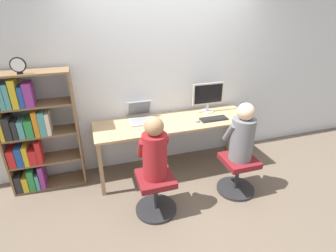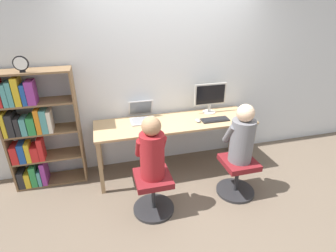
% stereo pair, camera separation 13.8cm
% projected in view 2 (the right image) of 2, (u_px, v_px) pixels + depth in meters
% --- Properties ---
extents(ground_plane, '(14.00, 14.00, 0.00)m').
position_uv_depth(ground_plane, '(181.00, 181.00, 3.63)').
color(ground_plane, brown).
extents(wall_back, '(10.00, 0.05, 2.60)m').
position_uv_depth(wall_back, '(168.00, 76.00, 3.69)').
color(wall_back, silver).
rests_on(wall_back, ground_plane).
extents(desk, '(2.18, 0.65, 0.77)m').
position_uv_depth(desk, '(175.00, 126.00, 3.61)').
color(desk, tan).
rests_on(desk, ground_plane).
extents(desktop_monitor, '(0.48, 0.19, 0.44)m').
position_uv_depth(desktop_monitor, '(210.00, 97.00, 3.77)').
color(desktop_monitor, beige).
rests_on(desktop_monitor, desk).
extents(laptop, '(0.34, 0.38, 0.25)m').
position_uv_depth(laptop, '(142.00, 116.00, 3.60)').
color(laptop, '#B7B7BC').
rests_on(laptop, desk).
extents(keyboard, '(0.38, 0.15, 0.03)m').
position_uv_depth(keyboard, '(215.00, 120.00, 3.60)').
color(keyboard, '#232326').
rests_on(keyboard, desk).
extents(computer_mouse_by_keyboard, '(0.06, 0.11, 0.04)m').
position_uv_depth(computer_mouse_by_keyboard, '(198.00, 121.00, 3.56)').
color(computer_mouse_by_keyboard, '#99999E').
rests_on(computer_mouse_by_keyboard, desk).
extents(office_chair_left, '(0.49, 0.49, 0.49)m').
position_uv_depth(office_chair_left, '(237.00, 175.00, 3.31)').
color(office_chair_left, '#262628').
rests_on(office_chair_left, ground_plane).
extents(office_chair_right, '(0.49, 0.49, 0.49)m').
position_uv_depth(office_chair_right, '(153.00, 191.00, 3.02)').
color(office_chair_right, '#262628').
rests_on(office_chair_right, ground_plane).
extents(person_at_monitor, '(0.34, 0.33, 0.73)m').
position_uv_depth(person_at_monitor, '(242.00, 136.00, 3.08)').
color(person_at_monitor, slate).
rests_on(person_at_monitor, office_chair_left).
extents(person_at_laptop, '(0.33, 0.32, 0.72)m').
position_uv_depth(person_at_laptop, '(152.00, 150.00, 2.79)').
color(person_at_laptop, maroon).
rests_on(person_at_laptop, office_chair_right).
extents(bookshelf, '(0.89, 0.32, 1.54)m').
position_uv_depth(bookshelf, '(33.00, 132.00, 3.28)').
color(bookshelf, brown).
rests_on(bookshelf, ground_plane).
extents(desk_clock, '(0.16, 0.03, 0.18)m').
position_uv_depth(desk_clock, '(21.00, 64.00, 2.86)').
color(desk_clock, black).
rests_on(desk_clock, bookshelf).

